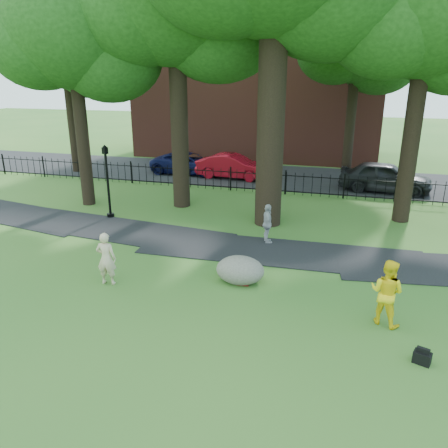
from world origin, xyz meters
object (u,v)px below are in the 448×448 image
(man, at_px, (387,292))
(lamppost, at_px, (108,183))
(red_sedan, at_px, (233,166))
(boulder, at_px, (240,268))
(woman, at_px, (106,259))

(man, xyz_separation_m, lamppost, (-11.20, 5.86, 0.71))
(man, relative_size, red_sedan, 0.39)
(man, xyz_separation_m, boulder, (-4.10, 1.28, -0.44))
(man, height_order, red_sedan, man)
(woman, height_order, man, man)
(woman, relative_size, lamppost, 0.51)
(woman, distance_m, man, 7.93)
(woman, distance_m, boulder, 4.05)
(man, bearing_deg, red_sedan, -35.64)
(woman, xyz_separation_m, lamppost, (-3.27, 5.84, 0.76))
(woman, distance_m, lamppost, 6.73)
(man, distance_m, lamppost, 12.67)
(man, bearing_deg, boulder, 8.84)
(red_sedan, bearing_deg, lamppost, 164.08)
(woman, xyz_separation_m, man, (7.93, -0.03, 0.05))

